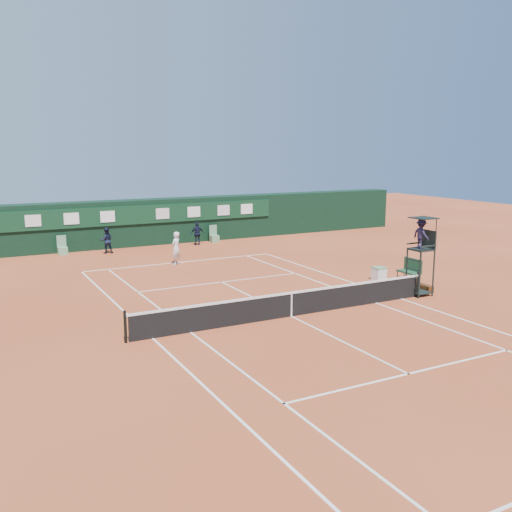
{
  "coord_description": "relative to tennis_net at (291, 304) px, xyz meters",
  "views": [
    {
      "loc": [
        -11.02,
        -17.91,
        6.35
      ],
      "look_at": [
        1.66,
        6.0,
        1.2
      ],
      "focal_mm": 40.0,
      "sensor_mm": 36.0,
      "label": 1
    }
  ],
  "objects": [
    {
      "name": "linesman_chair_right",
      "position": [
        4.5,
        17.48,
        -0.19
      ],
      "size": [
        0.55,
        0.5,
        1.15
      ],
      "color": "#5E8F67",
      "rests_on": "ground"
    },
    {
      "name": "ball_kid_right",
      "position": [
        3.0,
        16.8,
        0.26
      ],
      "size": [
        0.94,
        0.49,
        1.54
      ],
      "primitive_type": "imported",
      "rotation": [
        0.0,
        0.0,
        3.01
      ],
      "color": "black",
      "rests_on": "ground"
    },
    {
      "name": "umpire_chair",
      "position": [
        6.59,
        0.12,
        1.95
      ],
      "size": [
        0.96,
        0.95,
        3.42
      ],
      "color": "black",
      "rests_on": "ground"
    },
    {
      "name": "tennis_ball",
      "position": [
        3.65,
        9.19,
        -0.48
      ],
      "size": [
        0.07,
        0.07,
        0.07
      ],
      "primitive_type": "sphere",
      "color": "#CAD631",
      "rests_on": "ground"
    },
    {
      "name": "back_wall",
      "position": [
        0.0,
        18.74,
        1.0
      ],
      "size": [
        40.0,
        1.65,
        3.0
      ],
      "color": "black",
      "rests_on": "ground"
    },
    {
      "name": "ball_kid_left",
      "position": [
        -3.03,
        16.64,
        0.29
      ],
      "size": [
        0.84,
        0.7,
        1.59
      ],
      "primitive_type": "imported",
      "rotation": [
        0.0,
        0.0,
        3.01
      ],
      "color": "black",
      "rests_on": "ground"
    },
    {
      "name": "tennis_bag",
      "position": [
        7.23,
        0.47,
        -0.35
      ],
      "size": [
        0.43,
        0.89,
        0.32
      ],
      "primitive_type": "cube",
      "rotation": [
        0.0,
        0.0,
        0.06
      ],
      "color": "black",
      "rests_on": "ground"
    },
    {
      "name": "court_lines",
      "position": [
        0.0,
        0.0,
        -0.5
      ],
      "size": [
        11.05,
        23.85,
        0.01
      ],
      "color": "white",
      "rests_on": "ground"
    },
    {
      "name": "player_bench",
      "position": [
        8.19,
        2.36,
        0.09
      ],
      "size": [
        0.55,
        1.2,
        1.1
      ],
      "color": "#1B4429",
      "rests_on": "ground"
    },
    {
      "name": "ground",
      "position": [
        0.0,
        0.0,
        -0.51
      ],
      "size": [
        90.0,
        90.0,
        0.0
      ],
      "primitive_type": "plane",
      "color": "#B9512B",
      "rests_on": "ground"
    },
    {
      "name": "player",
      "position": [
        -0.45,
        11.45,
        0.4
      ],
      "size": [
        0.79,
        0.75,
        1.82
      ],
      "primitive_type": "imported",
      "rotation": [
        0.0,
        0.0,
        3.8
      ],
      "color": "white",
      "rests_on": "ground"
    },
    {
      "name": "tennis_net",
      "position": [
        0.0,
        0.0,
        0.0
      ],
      "size": [
        12.9,
        0.1,
        1.1
      ],
      "color": "black",
      "rests_on": "ground"
    },
    {
      "name": "cooler",
      "position": [
        6.95,
        3.21,
        -0.18
      ],
      "size": [
        0.57,
        0.57,
        0.65
      ],
      "color": "white",
      "rests_on": "ground"
    },
    {
      "name": "linesman_chair_left",
      "position": [
        -5.5,
        17.48,
        -0.19
      ],
      "size": [
        0.55,
        0.5,
        1.15
      ],
      "color": "#63976A",
      "rests_on": "ground"
    }
  ]
}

